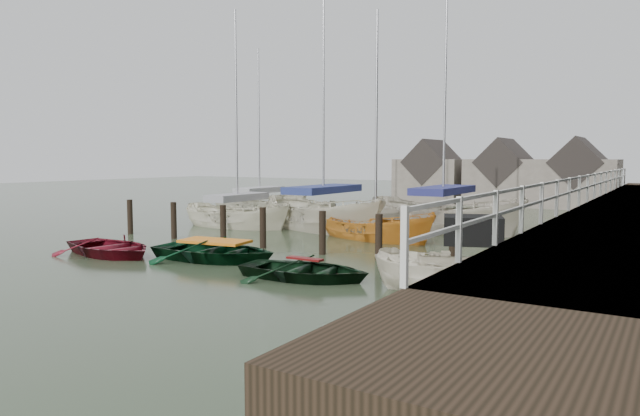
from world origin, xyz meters
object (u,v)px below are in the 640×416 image
Objects in this scene: rowboat_green at (215,260)px; sailboat_b at (323,228)px; sailboat_c at (375,238)px; sailboat_e at (260,213)px; rowboat_red at (111,255)px; rowboat_dkgreen at (305,279)px; sailboat_d at (443,229)px; motorboat at (469,288)px; sailboat_a at (238,225)px.

sailboat_b reaches higher than rowboat_green.
rowboat_green is 7.03m from sailboat_c.
rowboat_red is at bearing -170.86° from sailboat_e.
rowboat_dkgreen is 0.36× the size of sailboat_c.
sailboat_b reaches higher than sailboat_d.
sailboat_b reaches higher than motorboat.
rowboat_red is 13.43m from sailboat_d.
sailboat_e is (-6.47, 3.75, 0.00)m from sailboat_b.
sailboat_c is (5.40, 7.86, 0.01)m from rowboat_red.
motorboat is (7.78, 0.01, 0.10)m from rowboat_green.
sailboat_d is (-0.48, 11.29, 0.06)m from rowboat_dkgreen.
rowboat_dkgreen is 0.35× the size of sailboat_e.
sailboat_c reaches higher than motorboat.
rowboat_green is 8.26m from sailboat_b.
sailboat_d is at bearing -5.01° from rowboat_dkgreen.
sailboat_a is at bearing 127.25° from sailboat_d.
rowboat_green is 0.40× the size of sailboat_e.
sailboat_a is (-4.91, 6.80, 0.07)m from rowboat_green.
sailboat_b is at bearing 130.43° from sailboat_d.
rowboat_red is at bearing -169.82° from sailboat_a.
motorboat is 0.36× the size of sailboat_b.
sailboat_a reaches higher than sailboat_c.
sailboat_a is (-12.69, 6.79, -0.03)m from motorboat.
motorboat is 8.88m from sailboat_c.
motorboat is (4.02, 0.77, 0.10)m from rowboat_dkgreen.
sailboat_d reaches higher than motorboat.
sailboat_d is (6.69, 11.65, 0.06)m from rowboat_red.
sailboat_e is at bearing 32.49° from motorboat.
sailboat_c is (-5.78, 6.73, -0.08)m from motorboat.
rowboat_green is 0.32× the size of sailboat_d.
rowboat_green reaches higher than rowboat_dkgreen.
sailboat_d reaches higher than rowboat_dkgreen.
sailboat_d is (4.52, 2.37, -0.00)m from sailboat_b.
motorboat is 0.44× the size of sailboat_a.
motorboat reaches higher than rowboat_green.
rowboat_green is at bearing 175.40° from sailboat_d.
rowboat_dkgreen is 0.28× the size of sailboat_d.
sailboat_e reaches higher than rowboat_red.
sailboat_d reaches higher than rowboat_red.
rowboat_red is 1.08× the size of rowboat_dkgreen.
sailboat_c is at bearing -25.02° from rowboat_green.
sailboat_c is at bearing -91.10° from sailboat_a.
motorboat is 19.54m from sailboat_e.
sailboat_b is 5.11m from sailboat_d.
sailboat_d is 1.23× the size of sailboat_e.
sailboat_c is at bearing -91.01° from sailboat_b.
rowboat_green reaches higher than rowboat_red.
rowboat_green is at bearing 70.10° from motorboat.
motorboat reaches higher than rowboat_dkgreen.
sailboat_c reaches higher than rowboat_dkgreen.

